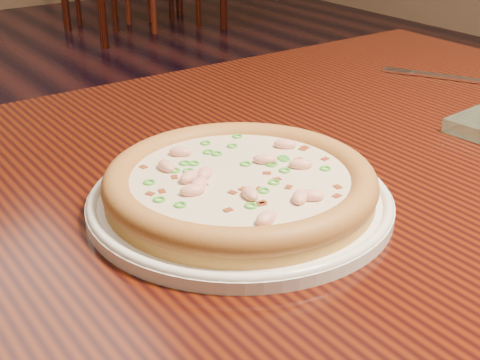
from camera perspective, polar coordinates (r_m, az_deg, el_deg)
hero_table at (r=0.81m, az=4.90°, el=-4.85°), size 1.20×0.80×0.75m
plate at (r=0.66m, az=0.00°, el=-1.66°), size 0.30×0.30×0.02m
pizza at (r=0.65m, az=-0.00°, el=-0.23°), size 0.27×0.27×0.03m
fork at (r=1.12m, az=16.83°, el=8.47°), size 0.10×0.16×0.00m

